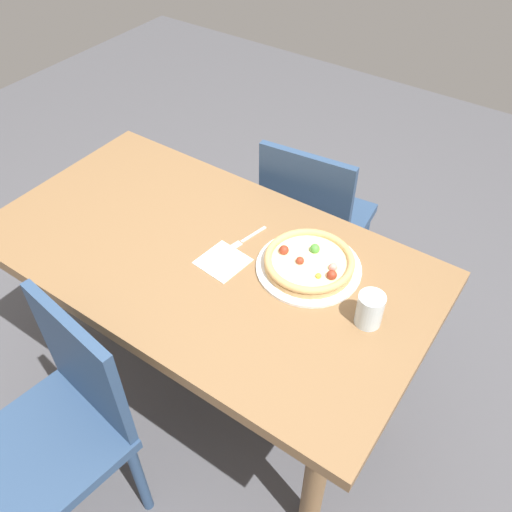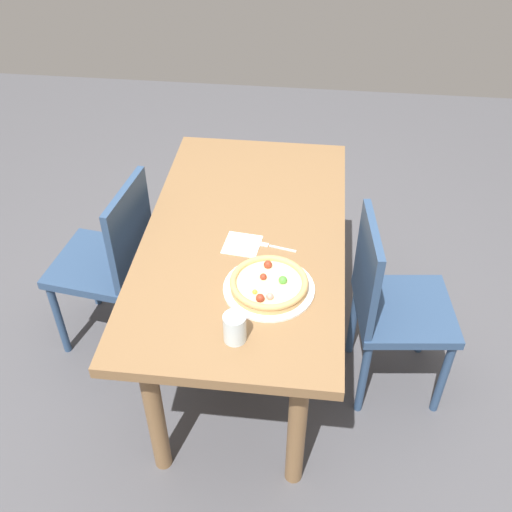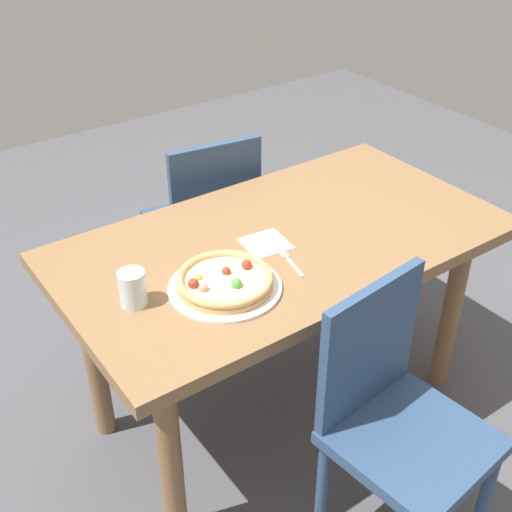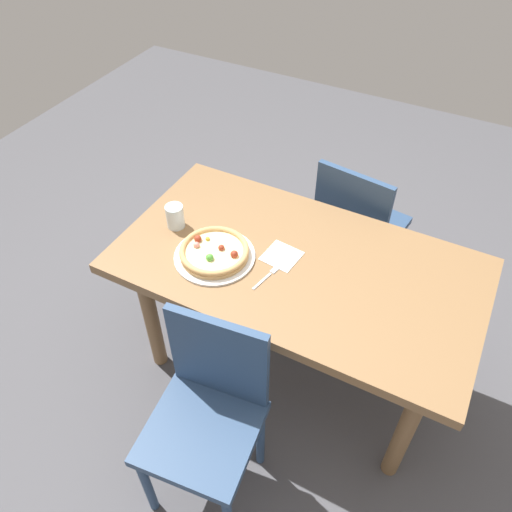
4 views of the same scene
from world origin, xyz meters
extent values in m
plane|color=#4C4C51|center=(0.00, 0.00, 0.00)|extent=(6.00, 6.00, 0.00)
cube|color=olive|center=(0.00, 0.00, 0.74)|extent=(1.49, 0.81, 0.04)
cylinder|color=olive|center=(-0.61, -0.27, 0.36)|extent=(0.07, 0.07, 0.72)
cylinder|color=olive|center=(0.61, -0.27, 0.36)|extent=(0.07, 0.07, 0.72)
cylinder|color=olive|center=(-0.61, 0.27, 0.36)|extent=(0.07, 0.07, 0.72)
cylinder|color=olive|center=(0.61, 0.27, 0.36)|extent=(0.07, 0.07, 0.72)
cylinder|color=navy|center=(0.13, -0.84, 0.22)|extent=(0.04, 0.04, 0.43)
cylinder|color=navy|center=(0.09, -0.50, 0.22)|extent=(0.04, 0.04, 0.43)
cylinder|color=navy|center=(-0.25, -0.54, 0.22)|extent=(0.04, 0.04, 0.43)
cube|color=navy|center=(-0.06, -0.69, 0.45)|extent=(0.44, 0.44, 0.04)
cube|color=navy|center=(-0.08, -0.50, 0.68)|extent=(0.38, 0.07, 0.42)
cylinder|color=navy|center=(-0.06, 0.88, 0.22)|extent=(0.04, 0.04, 0.43)
cylinder|color=navy|center=(0.27, 0.83, 0.22)|extent=(0.04, 0.04, 0.43)
cylinder|color=navy|center=(-0.11, 0.54, 0.22)|extent=(0.04, 0.04, 0.43)
cylinder|color=navy|center=(0.23, 0.49, 0.22)|extent=(0.04, 0.04, 0.43)
cube|color=navy|center=(0.08, 0.69, 0.45)|extent=(0.45, 0.45, 0.04)
cube|color=navy|center=(0.06, 0.50, 0.68)|extent=(0.38, 0.08, 0.42)
cylinder|color=white|center=(-0.31, -0.13, 0.76)|extent=(0.33, 0.33, 0.01)
cylinder|color=tan|center=(-0.31, -0.13, 0.78)|extent=(0.28, 0.28, 0.02)
cylinder|color=beige|center=(-0.31, -0.13, 0.79)|extent=(0.25, 0.25, 0.01)
torus|color=tan|center=(-0.31, -0.13, 0.80)|extent=(0.28, 0.28, 0.02)
sphere|color=maroon|center=(-0.23, -0.12, 0.80)|extent=(0.03, 0.03, 0.03)
sphere|color=maroon|center=(-0.41, -0.11, 0.80)|extent=(0.03, 0.03, 0.03)
sphere|color=#4C9E38|center=(-0.31, -0.18, 0.80)|extent=(0.03, 0.03, 0.03)
sphere|color=gold|center=(-0.37, -0.09, 0.80)|extent=(0.02, 0.02, 0.02)
sphere|color=#E58C7F|center=(-0.39, -0.14, 0.80)|extent=(0.03, 0.03, 0.03)
sphere|color=maroon|center=(-0.29, -0.11, 0.80)|extent=(0.03, 0.03, 0.03)
cube|color=silver|center=(-0.08, -0.16, 0.76)|extent=(0.03, 0.11, 0.00)
cube|color=silver|center=(-0.06, -0.08, 0.76)|extent=(0.03, 0.05, 0.00)
cylinder|color=silver|center=(-0.56, -0.04, 0.81)|extent=(0.08, 0.08, 0.11)
cube|color=white|center=(-0.07, 0.00, 0.76)|extent=(0.15, 0.15, 0.00)
camera|label=1|loc=(-0.86, 0.95, 1.97)|focal=37.68mm
camera|label=2|loc=(-1.88, -0.26, 2.27)|focal=41.95mm
camera|label=3|loc=(-1.15, -1.46, 1.90)|focal=46.59mm
camera|label=4|loc=(0.52, -1.36, 2.22)|focal=35.48mm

